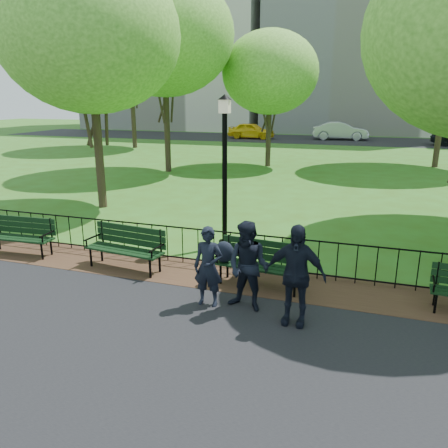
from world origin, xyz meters
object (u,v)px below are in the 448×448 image
(taxi, at_px, (251,131))
(tree_far_w, at_px, (129,38))
(person_left, at_px, (208,267))
(person_mid, at_px, (248,267))
(sedan_silver, at_px, (340,131))
(tree_mid_w, at_px, (164,35))
(tree_far_c, at_px, (270,73))
(park_bench_left_a, at_px, (127,243))
(lamppost, at_px, (225,167))
(tree_near_w, at_px, (89,34))
(person_right, at_px, (295,275))
(park_bench_left_b, at_px, (21,232))
(park_bench_main, at_px, (245,256))

(taxi, bearing_deg, tree_far_w, 149.83)
(person_left, xyz_separation_m, person_mid, (0.76, 0.06, 0.08))
(sedan_silver, bearing_deg, taxi, 92.98)
(tree_mid_w, distance_m, tree_far_c, 6.07)
(park_bench_left_a, height_order, sedan_silver, sedan_silver)
(taxi, bearing_deg, tree_mid_w, -175.22)
(person_left, distance_m, sedan_silver, 35.33)
(lamppost, height_order, person_left, lamppost)
(park_bench_left_a, bearing_deg, taxi, 106.31)
(tree_near_w, height_order, sedan_silver, tree_near_w)
(person_left, xyz_separation_m, person_right, (1.66, -0.20, 0.13))
(sedan_silver, bearing_deg, tree_near_w, 161.11)
(tree_mid_w, height_order, tree_far_w, tree_far_w)
(tree_far_c, bearing_deg, sedan_silver, 80.98)
(person_mid, distance_m, person_right, 0.94)
(tree_far_c, bearing_deg, person_right, -75.77)
(tree_mid_w, relative_size, taxi, 2.22)
(park_bench_left_a, relative_size, person_mid, 1.15)
(park_bench_left_b, bearing_deg, tree_far_c, 77.32)
(person_mid, distance_m, sedan_silver, 35.28)
(sedan_silver, bearing_deg, park_bench_left_a, 169.30)
(park_bench_left_b, bearing_deg, tree_near_w, 96.54)
(park_bench_left_b, xyz_separation_m, tree_mid_w, (-2.00, 12.86, 6.22))
(lamppost, xyz_separation_m, person_mid, (1.53, -3.25, -1.28))
(tree_mid_w, distance_m, person_right, 17.93)
(person_left, distance_m, taxi, 34.91)
(sedan_silver, bearing_deg, person_left, 173.38)
(park_bench_main, relative_size, lamppost, 0.49)
(person_mid, height_order, sedan_silver, person_mid)
(person_mid, bearing_deg, taxi, 115.61)
(lamppost, bearing_deg, park_bench_main, -61.68)
(tree_mid_w, distance_m, sedan_silver, 23.32)
(park_bench_left_b, relative_size, person_right, 1.01)
(tree_far_w, relative_size, person_right, 6.35)
(tree_mid_w, distance_m, tree_far_w, 12.13)
(lamppost, xyz_separation_m, taxi, (-7.41, 30.64, -1.37))
(park_bench_main, distance_m, tree_far_w, 28.16)
(tree_far_c, xyz_separation_m, tree_far_w, (-12.05, 5.99, 2.87))
(park_bench_left_a, height_order, person_right, person_right)
(park_bench_main, height_order, person_right, person_right)
(person_right, bearing_deg, lamppost, 126.86)
(taxi, bearing_deg, person_left, -163.65)
(person_left, relative_size, person_mid, 0.91)
(park_bench_main, height_order, tree_far_c, tree_far_c)
(lamppost, bearing_deg, park_bench_left_b, -155.86)
(park_bench_main, distance_m, taxi, 33.93)
(lamppost, xyz_separation_m, person_right, (2.43, -3.51, -1.22))
(tree_far_c, height_order, person_right, tree_far_c)
(person_left, height_order, taxi, person_left)
(taxi, height_order, sedan_silver, sedan_silver)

